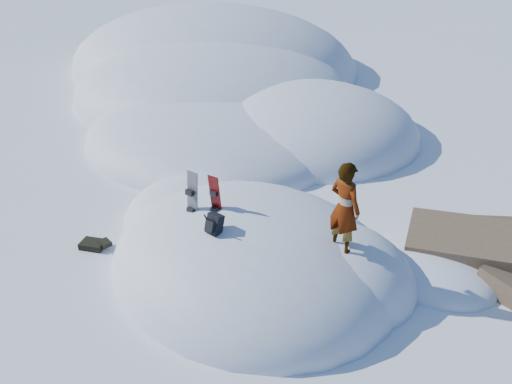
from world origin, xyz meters
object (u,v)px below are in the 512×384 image
Objects in this scene: backpack at (214,224)px; person at (345,208)px; snowboard_dark at (192,203)px; snowboard_red at (216,203)px.

backpack is 0.26× the size of person.
snowboard_dark is 1.10m from backpack.
person reaches higher than snowboard_red.
backpack is at bearing -55.49° from snowboard_red.
person is (2.15, 1.51, 0.52)m from backpack.
backpack is at bearing 44.87° from person.
backpack is at bearing -23.23° from snowboard_dark.
snowboard_dark is 3.43m from person.
person reaches higher than snowboard_dark.
snowboard_dark is at bearing 159.97° from backpack.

